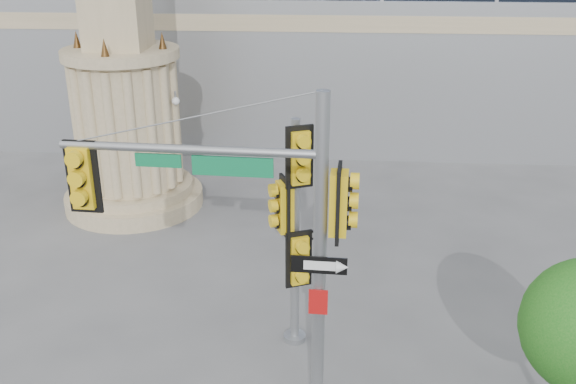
{
  "coord_description": "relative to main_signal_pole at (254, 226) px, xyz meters",
  "views": [
    {
      "loc": [
        0.43,
        -9.84,
        8.48
      ],
      "look_at": [
        -0.45,
        2.0,
        3.53
      ],
      "focal_mm": 40.0,
      "sensor_mm": 36.0,
      "label": 1
    }
  ],
  "objects": [
    {
      "name": "main_signal_pole",
      "position": [
        0.0,
        0.0,
        0.0
      ],
      "size": [
        4.78,
        0.65,
        6.17
      ],
      "rotation": [
        0.0,
        0.0,
        -0.05
      ],
      "color": "slate",
      "rests_on": "ground"
    },
    {
      "name": "secondary_signal_pole",
      "position": [
        0.55,
        2.11,
        -0.85
      ],
      "size": [
        0.95,
        0.69,
        5.06
      ],
      "rotation": [
        0.0,
        0.0,
        0.4
      ],
      "color": "slate",
      "rests_on": "ground"
    },
    {
      "name": "monument",
      "position": [
        -5.14,
        9.23,
        1.69
      ],
      "size": [
        4.4,
        4.4,
        16.6
      ],
      "color": "tan",
      "rests_on": "ground"
    }
  ]
}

